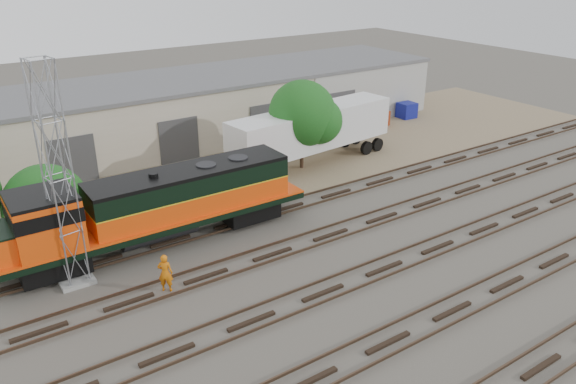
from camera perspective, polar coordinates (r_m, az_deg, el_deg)
ground at (r=29.58m, az=0.01°, el=-7.66°), size 140.00×140.00×0.00m
dirt_strip at (r=41.57m, az=-11.68°, el=1.40°), size 80.00×16.00×0.02m
tracks at (r=27.49m, az=3.57°, el=-10.18°), size 80.00×20.40×0.28m
warehouse at (r=47.88m, az=-15.70°, el=7.29°), size 58.40×10.40×5.30m
locomotive at (r=31.28m, az=-13.74°, el=-1.53°), size 17.66×3.10×4.24m
signal_tower at (r=28.04m, az=-22.24°, el=0.92°), size 1.63×1.63×11.05m
worker at (r=27.86m, az=-12.36°, el=-8.03°), size 0.86×0.81×1.98m
semi_trailer at (r=42.80m, az=2.79°, el=6.40°), size 14.38×4.30×4.36m
dumpster_blue at (r=56.77m, az=11.96°, el=8.13°), size 1.64×1.55×1.50m
dumpster_red at (r=53.64m, az=9.28°, el=7.38°), size 1.79×1.72×1.40m
tree_mid at (r=34.17m, az=-22.85°, el=-1.46°), size 4.94×4.71×4.71m
tree_east at (r=41.42m, az=1.89°, el=7.76°), size 5.20×4.96×6.69m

